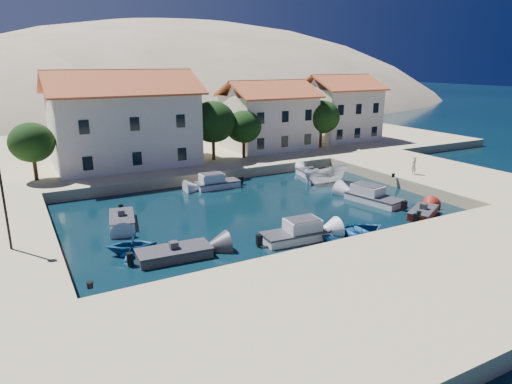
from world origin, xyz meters
TOP-DOWN VIEW (x-y plane):
  - ground at (0.00, 0.00)m, footprint 400.00×400.00m
  - quay_south at (0.00, -6.00)m, footprint 52.00×12.00m
  - quay_east at (20.50, 10.00)m, footprint 11.00×20.00m
  - quay_north at (2.00, 38.00)m, footprint 80.00×36.00m
  - hills at (20.64, 123.62)m, footprint 254.00×176.00m
  - building_left at (-6.00, 28.00)m, footprint 14.70×9.45m
  - building_mid at (12.00, 29.00)m, footprint 10.50×8.40m
  - building_right at (24.00, 30.00)m, footprint 9.45×8.40m
  - trees at (4.51, 25.46)m, footprint 37.30×5.30m
  - lamppost at (-17.50, 8.00)m, footprint 0.35×0.25m
  - bollards at (2.80, 3.87)m, footprint 29.36×9.56m
  - motorboat_grey_sw at (-8.89, 4.39)m, footprint 4.60×2.28m
  - cabin_cruiser_south at (-0.91, 3.25)m, footprint 4.54×2.20m
  - rowboat_south at (3.03, 1.72)m, footprint 4.93×3.58m
  - motorboat_red_se at (10.50, 2.57)m, footprint 3.81×3.02m
  - cabin_cruiser_east at (9.69, 7.13)m, footprint 2.94×5.19m
  - boat_east at (10.13, 14.40)m, footprint 4.94×2.38m
  - motorboat_white_ne at (10.28, 17.08)m, footprint 2.39×4.09m
  - rowboat_west at (-10.98, 6.19)m, footprint 3.68×3.41m
  - motorboat_white_west at (-10.24, 12.17)m, footprint 2.50×4.20m
  - cabin_cruiser_north at (0.06, 17.91)m, footprint 4.20×1.87m
  - pedestrian at (17.23, 9.91)m, footprint 0.68×0.49m

SIDE VIEW (x-z plane):
  - hills at x=20.64m, z-range -72.90..26.10m
  - ground at x=0.00m, z-range 0.00..0.00m
  - rowboat_south at x=3.03m, z-range -0.50..0.50m
  - boat_east at x=10.13m, z-range -0.92..0.92m
  - rowboat_west at x=-10.98m, z-range -0.80..0.80m
  - motorboat_grey_sw at x=-8.89m, z-range -0.33..0.92m
  - motorboat_white_ne at x=10.28m, z-range -0.33..0.92m
  - motorboat_white_west at x=-10.24m, z-range -0.33..0.92m
  - motorboat_red_se at x=10.50m, z-range -0.33..0.92m
  - cabin_cruiser_south at x=-0.91m, z-range -0.32..1.28m
  - cabin_cruiser_east at x=9.69m, z-range -0.32..1.28m
  - cabin_cruiser_north at x=0.06m, z-range -0.32..1.28m
  - quay_south at x=0.00m, z-range 0.00..1.00m
  - quay_east at x=20.50m, z-range 0.00..1.00m
  - quay_north at x=2.00m, z-range 0.00..1.00m
  - bollards at x=2.80m, z-range 1.00..1.30m
  - pedestrian at x=17.23m, z-range 1.00..2.74m
  - lamppost at x=-17.50m, z-range 1.64..7.87m
  - trees at x=4.51m, z-range 1.61..8.06m
  - building_mid at x=12.00m, z-range 1.07..9.37m
  - building_right at x=24.00m, z-range 1.07..9.87m
  - building_left at x=-6.00m, z-range 1.09..10.79m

